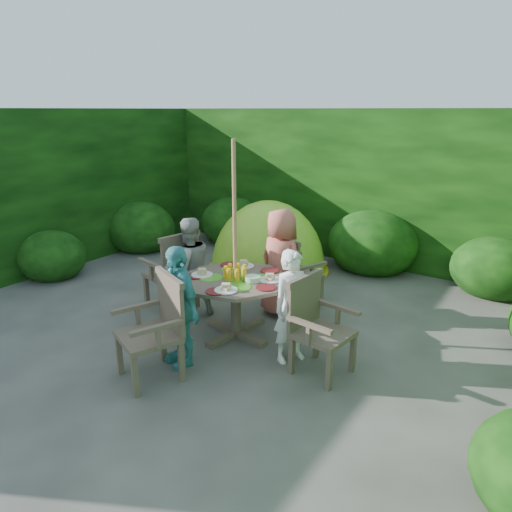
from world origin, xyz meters
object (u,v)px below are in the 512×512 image
Objects in this scene: garden_chair_right at (317,325)px; child_left at (189,268)px; patio_table at (236,287)px; garden_chair_back at (294,271)px; parasol_pole at (235,243)px; child_right at (292,307)px; dome_tent at (267,269)px; garden_chair_left at (174,270)px; child_back at (281,263)px; child_front at (179,306)px; garden_chair_front at (156,327)px.

garden_chair_right is 0.73× the size of child_left.
child_left reaches higher than patio_table.
garden_chair_back is at bearing 83.92° from patio_table.
child_right is at bearing -7.24° from parasol_pole.
child_right is at bearing -7.31° from patio_table.
garden_chair_back is 0.41× the size of dome_tent.
garden_chair_right is at bearing 148.35° from garden_chair_back.
dome_tent reaches higher than garden_chair_left.
garden_chair_right is at bearing -7.35° from patio_table.
child_right is at bearing 139.60° from garden_chair_back.
child_right is 1.13m from child_back.
parasol_pole is 1.75× the size of child_left.
dome_tent is (-0.95, 2.10, -1.10)m from parasol_pole.
child_front reaches higher than garden_chair_left.
garden_chair_back is at bearing 160.42° from child_left.
garden_chair_left is at bearing 173.11° from patio_table.
parasol_pole is 2.41× the size of garden_chair_back.
parasol_pole is at bearing 89.13° from garden_chair_right.
garden_chair_right is (1.08, -0.14, -0.10)m from patio_table.
parasol_pole is 1.26m from garden_chair_back.
dome_tent is (-0.16, 2.00, -0.63)m from child_left.
patio_table is 0.80m from child_back.
garden_chair_front is at bearing -72.24° from child_front.
patio_table is 1.10m from garden_chair_right.
child_back is 1.08× the size of child_front.
garden_chair_front is (0.97, -1.22, -0.01)m from garden_chair_left.
garden_chair_front is at bearing 95.09° from child_back.
child_left is (-0.68, 1.19, 0.11)m from garden_chair_front.
child_back reaches higher than child_left.
child_back is at bearing 150.80° from child_left.
garden_chair_front is 0.82× the size of child_right.
dome_tent is at bearing 48.79° from garden_chair_right.
child_left is at bearing 109.63° from child_right.
patio_table is at bearing 94.13° from garden_chair_left.
child_front is at bearing -97.53° from patio_table.
child_front is 3.08m from dome_tent.
garden_chair_left is at bearing 157.49° from child_front.
child_back is at bearing 105.40° from garden_chair_front.
child_right is at bearing 139.43° from child_back.
parasol_pole is 2.56m from dome_tent.
child_front is (-0.22, -1.89, 0.14)m from garden_chair_back.
parasol_pole reaches higher than child_back.
child_front is at bearing -97.24° from parasol_pole.
garden_chair_left is 1.89m from child_right.
patio_table is 0.80m from child_front.
child_left is at bearing 67.61° from garden_chair_back.
garden_chair_right is 1.90m from child_left.
child_front is (0.69, -0.89, -0.00)m from child_left.
child_left is (-0.79, 0.10, -0.47)m from parasol_pole.
garden_chair_back is at bearing -30.93° from dome_tent.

